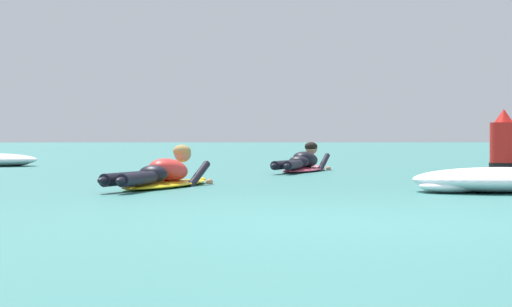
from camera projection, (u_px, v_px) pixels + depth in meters
The scene contains 5 objects.
ground_plane at pixel (271, 168), 16.15m from camera, with size 120.00×120.00×0.00m, color #387A75.
surfer_near at pixel (163, 175), 10.24m from camera, with size 1.28×2.44×0.55m.
surfer_far at pixel (303, 163), 14.70m from camera, with size 1.26×2.41×0.55m.
whitewater_mid_right at pixel (505, 180), 9.42m from camera, with size 2.04×1.30×0.27m.
channel_marker_buoy at pixel (504, 145), 15.65m from camera, with size 0.51×0.51×1.07m.
Camera 1 is at (-1.00, -6.11, 0.60)m, focal length 62.11 mm.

